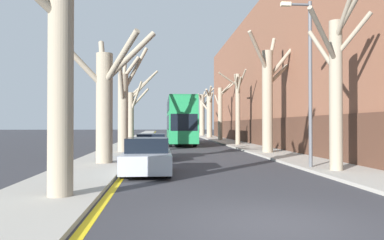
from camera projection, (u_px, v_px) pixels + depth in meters
ground_plane at (275, 224)px, 7.37m from camera, size 300.00×300.00×0.00m
sidewalk_left at (140, 137)px, 56.74m from camera, size 2.92×120.00×0.12m
sidewalk_right at (210, 137)px, 57.64m from camera, size 2.92×120.00×0.12m
building_facade_right at (295, 80)px, 39.15m from camera, size 10.08×49.79×13.46m
kerb_line_stripe at (151, 138)px, 56.88m from camera, size 0.24×120.00×0.01m
street_tree_left_0 at (63, 37)px, 9.77m from camera, size 5.02×4.04×8.73m
street_tree_left_1 at (106, 98)px, 18.21m from camera, size 4.56×4.03×6.72m
street_tree_left_2 at (124, 106)px, 25.82m from camera, size 2.08×3.20×7.50m
street_tree_left_3 at (133, 113)px, 33.71m from camera, size 2.76×1.35×6.88m
street_tree_right_0 at (336, 86)px, 15.16m from camera, size 2.98×2.72×6.84m
street_tree_right_1 at (268, 95)px, 25.30m from camera, size 4.08×3.30×8.15m
street_tree_right_2 at (238, 106)px, 35.28m from camera, size 2.37×2.26×7.00m
street_tree_right_3 at (221, 112)px, 45.47m from camera, size 2.26×3.58×7.28m
street_tree_right_4 at (209, 113)px, 55.63m from camera, size 1.56×4.15×7.66m
street_tree_right_5 at (203, 113)px, 65.64m from camera, size 3.40×3.80×8.73m
double_decker_bus at (181, 119)px, 36.51m from camera, size 2.56×10.44×4.57m
parked_car_0 at (147, 157)px, 14.96m from camera, size 1.88×4.10×1.44m
parked_car_1 at (151, 147)px, 21.35m from camera, size 1.75×4.60×1.45m
lamp_post at (308, 75)px, 16.45m from camera, size 1.40×0.20×7.42m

